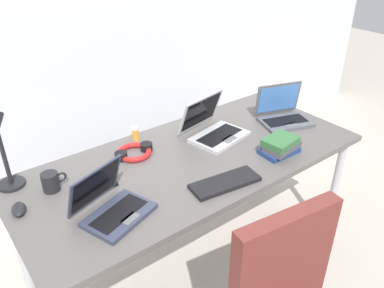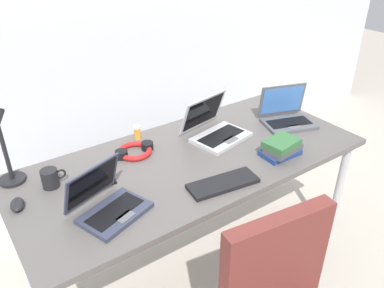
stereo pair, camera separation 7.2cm
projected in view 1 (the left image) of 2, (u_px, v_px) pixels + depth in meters
ground_plane at (192, 261)px, 2.37m from camera, size 12.00×12.00×0.00m
wall_back at (86, 9)px, 2.47m from camera, size 6.00×0.13×2.60m
desk at (192, 167)px, 2.03m from camera, size 1.80×0.80×0.74m
desk_lamp at (4, 152)px, 1.67m from camera, size 0.12×0.18×0.40m
laptop_back_right at (214, 129)px, 2.17m from camera, size 0.35×0.34×0.22m
laptop_front_left at (283, 115)px, 2.33m from camera, size 0.34×0.30×0.22m
laptop_center at (112, 206)px, 1.60m from camera, size 0.34×0.32×0.20m
external_keyboard at (225, 183)px, 1.79m from camera, size 0.34×0.17×0.02m
computer_mouse at (19, 209)px, 1.62m from camera, size 0.08×0.11×0.03m
cell_phone at (107, 179)px, 1.82m from camera, size 0.08×0.14×0.01m
headphones at (134, 152)px, 2.01m from camera, size 0.21×0.18×0.04m
pill_bottle at (136, 133)px, 2.14m from camera, size 0.04×0.04×0.08m
book_stack at (281, 146)px, 2.01m from camera, size 0.21×0.15×0.09m
coffee_mug at (51, 182)px, 1.74m from camera, size 0.11×0.08×0.09m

